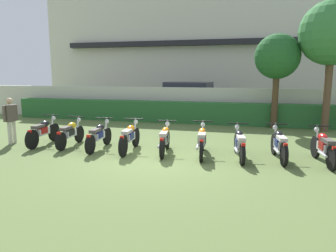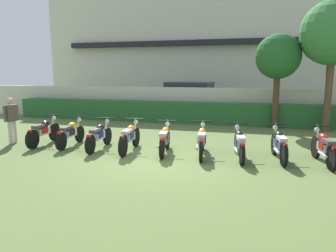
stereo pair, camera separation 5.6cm
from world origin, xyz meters
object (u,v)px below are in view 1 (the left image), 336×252
at_px(parked_car, 191,98).
at_px(motorcycle_in_row_0, 43,132).
at_px(motorcycle_in_row_6, 239,143).
at_px(motorcycle_in_row_4, 165,139).
at_px(tree_near_inspector, 277,58).
at_px(motorcycle_in_row_8, 324,147).
at_px(tree_far_side, 332,34).
at_px(motorcycle_in_row_1, 70,133).
at_px(motorcycle_in_row_7, 279,144).
at_px(motorcycle_in_row_2, 99,136).
at_px(motorcycle_in_row_3, 130,137).
at_px(motorcycle_in_row_5, 202,140).
at_px(inspector_person, 11,117).

xyz_separation_m(parked_car, motorcycle_in_row_0, (-3.22, -9.85, -0.48)).
bearing_deg(motorcycle_in_row_6, motorcycle_in_row_4, 80.72).
distance_m(tree_near_inspector, motorcycle_in_row_8, 6.16).
bearing_deg(parked_car, tree_far_side, -27.63).
xyz_separation_m(motorcycle_in_row_1, motorcycle_in_row_7, (6.58, -0.02, 0.01)).
relative_size(tree_far_side, motorcycle_in_row_6, 2.81).
bearing_deg(motorcycle_in_row_1, tree_near_inspector, -55.58).
bearing_deg(motorcycle_in_row_2, motorcycle_in_row_8, -93.57).
distance_m(motorcycle_in_row_2, motorcycle_in_row_6, 4.38).
xyz_separation_m(motorcycle_in_row_1, motorcycle_in_row_6, (5.50, -0.13, -0.00)).
bearing_deg(parked_car, motorcycle_in_row_1, -94.80).
height_order(parked_car, motorcycle_in_row_1, parked_car).
xyz_separation_m(motorcycle_in_row_3, motorcycle_in_row_4, (1.12, 0.04, -0.01)).
bearing_deg(motorcycle_in_row_8, motorcycle_in_row_1, 81.93).
bearing_deg(motorcycle_in_row_7, motorcycle_in_row_3, 84.54).
bearing_deg(motorcycle_in_row_7, parked_car, 16.61).
relative_size(motorcycle_in_row_5, inspector_person, 1.24).
bearing_deg(inspector_person, parked_car, 66.21).
xyz_separation_m(motorcycle_in_row_3, motorcycle_in_row_6, (3.32, 0.03, -0.02)).
distance_m(motorcycle_in_row_4, motorcycle_in_row_6, 2.20).
bearing_deg(motorcycle_in_row_4, tree_far_side, -54.55).
distance_m(motorcycle_in_row_0, motorcycle_in_row_1, 0.99).
height_order(motorcycle_in_row_3, inspector_person, inspector_person).
height_order(motorcycle_in_row_5, motorcycle_in_row_8, motorcycle_in_row_8).
bearing_deg(motorcycle_in_row_5, motorcycle_in_row_1, 81.84).
bearing_deg(tree_far_side, motorcycle_in_row_5, -130.38).
xyz_separation_m(motorcycle_in_row_3, motorcycle_in_row_8, (5.52, 0.05, -0.00)).
bearing_deg(motorcycle_in_row_3, motorcycle_in_row_6, -93.87).
bearing_deg(motorcycle_in_row_2, motorcycle_in_row_4, -93.24).
height_order(tree_near_inspector, motorcycle_in_row_0, tree_near_inspector).
height_order(motorcycle_in_row_2, inspector_person, inspector_person).
bearing_deg(motorcycle_in_row_5, motorcycle_in_row_0, 82.70).
bearing_deg(motorcycle_in_row_4, motorcycle_in_row_5, -96.26).
distance_m(tree_near_inspector, motorcycle_in_row_3, 7.69).
relative_size(tree_far_side, motorcycle_in_row_8, 2.85).
bearing_deg(motorcycle_in_row_4, motorcycle_in_row_7, -96.06).
bearing_deg(motorcycle_in_row_5, motorcycle_in_row_4, 84.60).
height_order(motorcycle_in_row_6, inspector_person, inspector_person).
bearing_deg(motorcycle_in_row_6, motorcycle_in_row_0, 80.31).
xyz_separation_m(tree_near_inspector, tree_far_side, (2.00, -0.33, 0.89)).
height_order(tree_far_side, motorcycle_in_row_0, tree_far_side).
distance_m(tree_near_inspector, motorcycle_in_row_2, 8.36).
relative_size(motorcycle_in_row_0, motorcycle_in_row_8, 1.05).
xyz_separation_m(motorcycle_in_row_1, motorcycle_in_row_2, (1.12, -0.15, 0.00)).
bearing_deg(motorcycle_in_row_5, motorcycle_in_row_8, -97.33).
bearing_deg(motorcycle_in_row_5, parked_car, 5.52).
relative_size(motorcycle_in_row_5, motorcycle_in_row_7, 1.06).
relative_size(motorcycle_in_row_0, motorcycle_in_row_2, 1.01).
relative_size(motorcycle_in_row_1, motorcycle_in_row_3, 0.94).
height_order(parked_car, motorcycle_in_row_5, parked_car).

